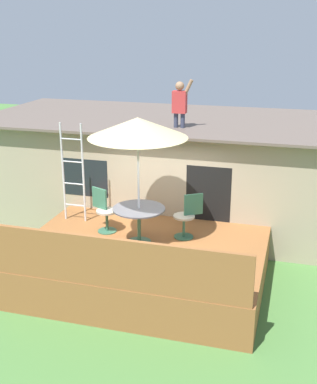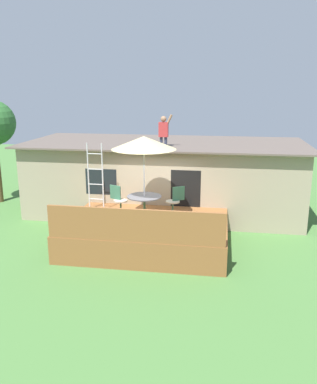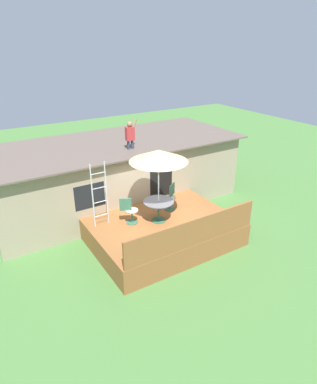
# 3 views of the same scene
# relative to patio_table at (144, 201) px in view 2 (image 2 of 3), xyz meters

# --- Properties ---
(ground_plane) EXTENTS (40.00, 40.00, 0.00)m
(ground_plane) POSITION_rel_patio_table_xyz_m (0.10, -0.03, -1.39)
(ground_plane) COLOR #477538
(house) EXTENTS (10.50, 4.50, 2.70)m
(house) POSITION_rel_patio_table_xyz_m (0.10, 3.57, -0.03)
(house) COLOR gray
(house) RESTS_ON ground
(deck) EXTENTS (4.80, 3.71, 0.80)m
(deck) POSITION_rel_patio_table_xyz_m (0.10, -0.03, -0.99)
(deck) COLOR brown
(deck) RESTS_ON ground
(deck_railing) EXTENTS (4.70, 0.08, 0.90)m
(deck_railing) POSITION_rel_patio_table_xyz_m (0.10, -1.84, -0.14)
(deck_railing) COLOR brown
(deck_railing) RESTS_ON deck
(patio_table) EXTENTS (1.04, 1.04, 0.74)m
(patio_table) POSITION_rel_patio_table_xyz_m (0.00, 0.00, 0.00)
(patio_table) COLOR #33664C
(patio_table) RESTS_ON deck
(patio_umbrella) EXTENTS (1.90, 1.90, 2.54)m
(patio_umbrella) POSITION_rel_patio_table_xyz_m (0.00, -0.00, 1.76)
(patio_umbrella) COLOR silver
(patio_umbrella) RESTS_ON deck
(step_ladder) EXTENTS (0.52, 0.04, 2.20)m
(step_ladder) POSITION_rel_patio_table_xyz_m (-1.76, 0.79, 0.51)
(step_ladder) COLOR silver
(step_ladder) RESTS_ON deck
(person_figure) EXTENTS (0.47, 0.20, 1.11)m
(person_figure) POSITION_rel_patio_table_xyz_m (0.23, 2.38, 1.93)
(person_figure) COLOR #33384C
(person_figure) RESTS_ON house
(patio_chair_left) EXTENTS (0.59, 0.44, 0.92)m
(patio_chair_left) POSITION_rel_patio_table_xyz_m (-0.90, 0.40, -0.13)
(patio_chair_left) COLOR #33664C
(patio_chair_left) RESTS_ON deck
(patio_chair_right) EXTENTS (0.57, 0.45, 0.92)m
(patio_chair_right) POSITION_rel_patio_table_xyz_m (0.86, 0.55, -0.13)
(patio_chair_right) COLOR #33664C
(patio_chair_right) RESTS_ON deck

